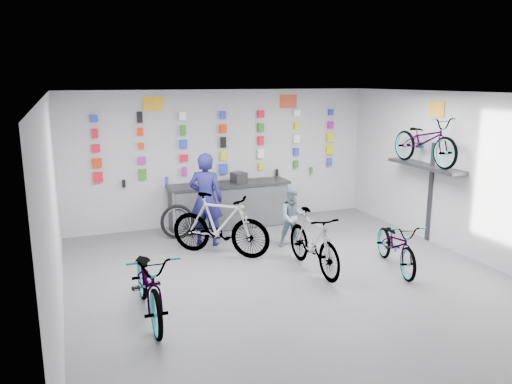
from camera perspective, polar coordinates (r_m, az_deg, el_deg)
name	(u,v)px	position (r m, az deg, el deg)	size (l,w,h in m)	color
floor	(300,287)	(8.07, 5.00, -10.73)	(8.00, 8.00, 0.00)	#4F4F54
ceiling	(303,94)	(7.41, 5.45, 11.08)	(8.00, 8.00, 0.00)	white
wall_back	(223,157)	(11.26, -3.85, 3.97)	(7.00, 7.00, 0.00)	silver
wall_left	(54,217)	(6.85, -22.10, -2.65)	(8.00, 8.00, 0.00)	silver
wall_right	(480,179)	(9.65, 24.19, 1.41)	(8.00, 8.00, 0.00)	silver
counter	(229,206)	(11.03, -3.05, -1.58)	(2.70, 0.66, 1.00)	black
merch_wall	(222,146)	(11.15, -3.90, 5.26)	(5.58, 0.08, 1.56)	red
wall_bracket	(426,170)	(10.41, 18.86, 2.39)	(0.39, 1.90, 2.00)	#333338
sign_left	(153,104)	(10.77, -11.66, 9.87)	(0.42, 0.02, 0.30)	#F7AD23
sign_right	(288,101)	(11.70, 3.71, 10.30)	(0.42, 0.02, 0.30)	#E04526
sign_side	(437,109)	(10.38, 19.98, 8.89)	(0.02, 0.40, 0.30)	#F7AD23
bike_left	(149,282)	(7.06, -12.12, -10.04)	(0.67, 1.94, 1.02)	gray
bike_center	(313,241)	(8.56, 6.59, -5.62)	(0.49, 1.75, 1.05)	gray
bike_right	(396,244)	(8.96, 15.76, -5.78)	(0.58, 1.67, 0.88)	gray
bike_service	(220,224)	(9.27, -4.13, -3.72)	(0.55, 1.95, 1.17)	gray
bike_wall	(425,140)	(10.28, 18.75, 5.60)	(0.63, 1.80, 0.95)	gray
clerk	(206,199)	(9.80, -5.74, -0.84)	(0.67, 0.44, 1.84)	#16154F
customer	(293,217)	(9.74, 4.27, -2.90)	(0.57, 0.45, 1.18)	slate
spare_wheel	(177,222)	(10.41, -8.97, -3.37)	(0.71, 0.18, 0.71)	black
register	(239,177)	(10.98, -1.98, 1.69)	(0.28, 0.30, 0.22)	black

